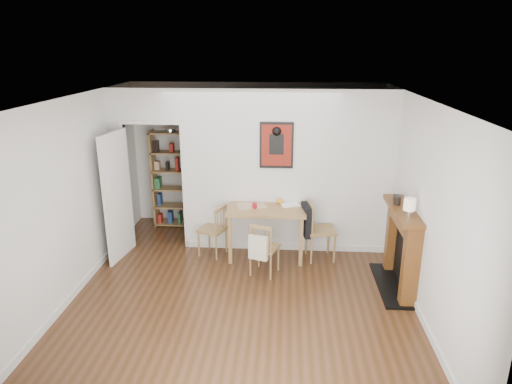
# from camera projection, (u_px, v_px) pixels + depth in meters

# --- Properties ---
(ground) EXTENTS (5.20, 5.20, 0.00)m
(ground) POSITION_uv_depth(u_px,v_px,m) (243.00, 290.00, 6.29)
(ground) COLOR #4E2A19
(ground) RESTS_ON ground
(room_shell) EXTENTS (5.20, 5.20, 5.20)m
(room_shell) POSITION_uv_depth(u_px,v_px,m) (257.00, 173.00, 7.16)
(room_shell) COLOR silver
(room_shell) RESTS_ON ground
(dining_table) EXTENTS (1.21, 0.77, 0.82)m
(dining_table) POSITION_uv_depth(u_px,v_px,m) (267.00, 213.00, 7.10)
(dining_table) COLOR brown
(dining_table) RESTS_ON ground
(chair_left) EXTENTS (0.54, 0.54, 0.83)m
(chair_left) POSITION_uv_depth(u_px,v_px,m) (212.00, 230.00, 7.24)
(chair_left) COLOR olive
(chair_left) RESTS_ON ground
(chair_right) EXTENTS (0.60, 0.54, 0.93)m
(chair_right) POSITION_uv_depth(u_px,v_px,m) (319.00, 230.00, 7.08)
(chair_right) COLOR olive
(chair_right) RESTS_ON ground
(chair_front) EXTENTS (0.52, 0.55, 0.81)m
(chair_front) POSITION_uv_depth(u_px,v_px,m) (264.00, 248.00, 6.62)
(chair_front) COLOR olive
(chair_front) RESTS_ON ground
(bookshelf) EXTENTS (0.75, 0.30, 1.78)m
(bookshelf) POSITION_uv_depth(u_px,v_px,m) (173.00, 180.00, 8.30)
(bookshelf) COLOR brown
(bookshelf) RESTS_ON ground
(fireplace) EXTENTS (0.45, 1.25, 1.16)m
(fireplace) POSITION_uv_depth(u_px,v_px,m) (402.00, 246.00, 6.20)
(fireplace) COLOR brown
(fireplace) RESTS_ON ground
(red_glass) EXTENTS (0.07, 0.07, 0.09)m
(red_glass) POSITION_uv_depth(u_px,v_px,m) (255.00, 206.00, 7.00)
(red_glass) COLOR maroon
(red_glass) RESTS_ON dining_table
(orange_fruit) EXTENTS (0.09, 0.09, 0.09)m
(orange_fruit) POSITION_uv_depth(u_px,v_px,m) (280.00, 201.00, 7.20)
(orange_fruit) COLOR orange
(orange_fruit) RESTS_ON dining_table
(placemat) EXTENTS (0.50, 0.43, 0.00)m
(placemat) POSITION_uv_depth(u_px,v_px,m) (251.00, 206.00, 7.13)
(placemat) COLOR #C1B29F
(placemat) RESTS_ON dining_table
(notebook) EXTENTS (0.34, 0.28, 0.01)m
(notebook) POSITION_uv_depth(u_px,v_px,m) (290.00, 205.00, 7.15)
(notebook) COLOR white
(notebook) RESTS_ON dining_table
(mantel_lamp) EXTENTS (0.15, 0.15, 0.24)m
(mantel_lamp) POSITION_uv_depth(u_px,v_px,m) (410.00, 205.00, 5.70)
(mantel_lamp) COLOR silver
(mantel_lamp) RESTS_ON fireplace
(ceramic_jar_a) EXTENTS (0.10, 0.10, 0.12)m
(ceramic_jar_a) POSITION_uv_depth(u_px,v_px,m) (397.00, 200.00, 6.16)
(ceramic_jar_a) COLOR black
(ceramic_jar_a) RESTS_ON fireplace
(ceramic_jar_b) EXTENTS (0.07, 0.07, 0.09)m
(ceramic_jar_b) POSITION_uv_depth(u_px,v_px,m) (396.00, 197.00, 6.32)
(ceramic_jar_b) COLOR black
(ceramic_jar_b) RESTS_ON fireplace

